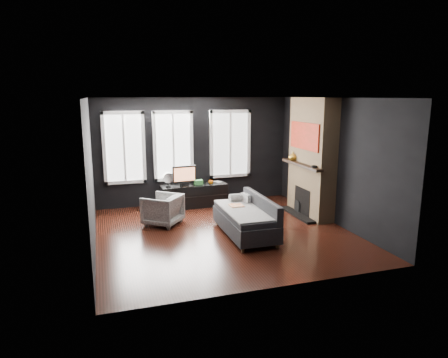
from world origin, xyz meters
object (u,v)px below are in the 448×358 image
object	(u,v)px
sofa	(245,216)
book	(216,179)
monitor	(184,174)
mug	(211,182)
mantel_vase	(293,156)
media_console	(194,195)
armchair	(163,208)

from	to	relation	value
sofa	book	distance (m)	2.47
sofa	monitor	distance (m)	2.53
monitor	mug	xyz separation A→B (m)	(0.66, -0.07, -0.22)
book	sofa	bearing A→B (deg)	-92.62
sofa	mantel_vase	world-z (taller)	mantel_vase
mug	book	distance (m)	0.21
media_console	monitor	bearing A→B (deg)	176.70
armchair	monitor	distance (m)	1.49
sofa	mug	bearing A→B (deg)	91.74
sofa	media_console	distance (m)	2.43
mug	mantel_vase	size ratio (longest dim) A/B	0.54
media_console	book	size ratio (longest dim) A/B	8.32
sofa	monitor	world-z (taller)	monitor
media_console	mug	size ratio (longest dim) A/B	14.55
media_console	mantel_vase	xyz separation A→B (m)	(2.18, -1.05, 1.05)
sofa	mantel_vase	bearing A→B (deg)	38.70
book	mantel_vase	xyz separation A→B (m)	(1.59, -1.11, 0.67)
book	mantel_vase	world-z (taller)	mantel_vase
sofa	media_console	xyz separation A→B (m)	(-0.48, 2.39, -0.11)
mug	book	world-z (taller)	book
mantel_vase	mug	bearing A→B (deg)	150.73
armchair	monitor	xyz separation A→B (m)	(0.74, 1.20, 0.48)
armchair	media_console	bearing A→B (deg)	179.62
monitor	book	bearing A→B (deg)	-1.30
armchair	mantel_vase	distance (m)	3.30
media_console	armchair	bearing A→B (deg)	-131.68
media_console	sofa	bearing A→B (deg)	-81.27
monitor	mantel_vase	world-z (taller)	mantel_vase
mantel_vase	armchair	bearing A→B (deg)	-177.27
armchair	media_console	xyz separation A→B (m)	(0.97, 1.20, -0.08)
monitor	mantel_vase	bearing A→B (deg)	-29.08
armchair	monitor	world-z (taller)	monitor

